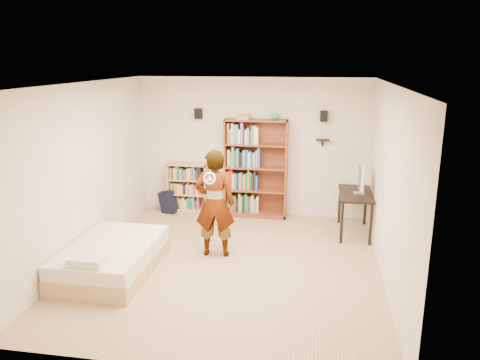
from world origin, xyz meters
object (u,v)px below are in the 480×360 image
object	(u,v)px
daybed	(112,254)
person	(215,203)
computer_desk	(354,213)
low_bookshelf	(188,188)
tall_bookshelf	(256,169)

from	to	relation	value
daybed	person	bearing A→B (deg)	32.47
computer_desk	person	size ratio (longest dim) A/B	0.65
low_bookshelf	computer_desk	xyz separation A→B (m)	(3.24, -0.67, -0.12)
daybed	person	world-z (taller)	person
tall_bookshelf	low_bookshelf	bearing A→B (deg)	178.93
tall_bookshelf	low_bookshelf	distance (m)	1.45
tall_bookshelf	person	bearing A→B (deg)	-100.74
computer_desk	daybed	world-z (taller)	computer_desk
tall_bookshelf	daybed	bearing A→B (deg)	-121.30
computer_desk	person	bearing A→B (deg)	-149.22
daybed	tall_bookshelf	bearing A→B (deg)	58.70
tall_bookshelf	daybed	xyz separation A→B (m)	(-1.73, -2.84, -0.69)
computer_desk	daybed	xyz separation A→B (m)	(-3.58, -2.19, -0.11)
computer_desk	daybed	bearing A→B (deg)	-148.57
low_bookshelf	person	size ratio (longest dim) A/B	0.59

